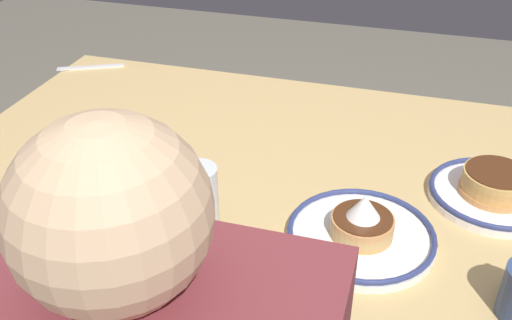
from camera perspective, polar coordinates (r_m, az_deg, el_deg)
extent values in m
cube|color=tan|center=(1.24, 3.49, -1.40)|extent=(1.47, 0.83, 0.05)
cylinder|color=tan|center=(1.90, -13.62, -2.26)|extent=(0.06, 0.06, 0.67)
cylinder|color=white|center=(1.21, 22.03, -3.32)|extent=(0.24, 0.24, 0.01)
torus|color=navy|center=(1.20, 22.14, -2.86)|extent=(0.24, 0.24, 0.01)
cylinder|color=tan|center=(1.20, 22.15, -2.82)|extent=(0.13, 0.13, 0.01)
cylinder|color=#D89A4C|center=(1.19, 22.27, -2.34)|extent=(0.12, 0.12, 0.01)
cylinder|color=tan|center=(1.19, 22.38, -1.87)|extent=(0.12, 0.12, 0.01)
cylinder|color=tan|center=(1.18, 22.50, -1.38)|extent=(0.12, 0.12, 0.01)
cylinder|color=#4C2814|center=(1.18, 22.58, -1.08)|extent=(0.12, 0.12, 0.00)
cylinder|color=white|center=(1.04, 10.17, -7.46)|extent=(0.26, 0.26, 0.01)
torus|color=navy|center=(1.03, 10.23, -6.95)|extent=(0.26, 0.26, 0.01)
cylinder|color=tan|center=(1.03, 10.24, -6.90)|extent=(0.11, 0.11, 0.01)
cylinder|color=tan|center=(1.02, 10.30, -6.38)|extent=(0.11, 0.11, 0.01)
cylinder|color=tan|center=(1.02, 10.36, -5.85)|extent=(0.11, 0.11, 0.01)
cylinder|color=#4C2814|center=(1.01, 10.40, -5.52)|extent=(0.10, 0.10, 0.00)
cone|color=white|center=(1.00, 10.53, -4.47)|extent=(0.06, 0.06, 0.04)
cylinder|color=silver|center=(1.02, -5.61, -3.79)|extent=(0.07, 0.07, 0.12)
cylinder|color=black|center=(1.04, -5.55, -4.63)|extent=(0.06, 0.06, 0.08)
cube|color=white|center=(1.31, -18.61, 0.06)|extent=(0.16, 0.15, 0.00)
cube|color=silver|center=(1.74, -15.71, 8.71)|extent=(0.17, 0.09, 0.01)
cube|color=silver|center=(1.76, -18.32, 8.56)|extent=(0.03, 0.02, 0.00)
cube|color=silver|center=(1.75, -18.34, 8.48)|extent=(0.03, 0.02, 0.00)
cube|color=silver|center=(1.75, -18.36, 8.41)|extent=(0.03, 0.02, 0.00)
cube|color=silver|center=(1.74, -18.38, 8.33)|extent=(0.03, 0.02, 0.00)
sphere|color=#D6B086|center=(0.49, -14.07, -5.15)|extent=(0.17, 0.17, 0.17)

